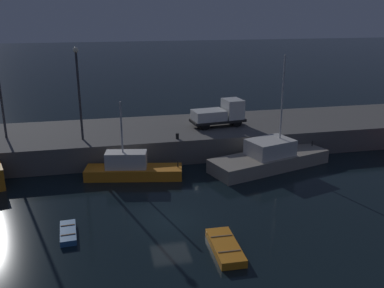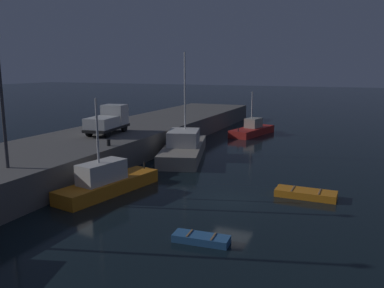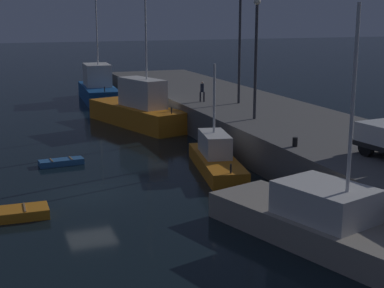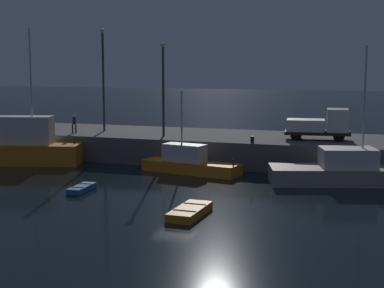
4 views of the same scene
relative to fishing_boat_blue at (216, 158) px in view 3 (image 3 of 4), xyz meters
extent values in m
plane|color=black|center=(1.80, -7.89, -0.79)|extent=(320.00, 320.00, 0.00)
cube|color=#5B5956|center=(1.80, 6.74, 0.30)|extent=(79.27, 9.59, 2.19)
cube|color=orange|center=(0.18, -0.03, -0.35)|extent=(8.00, 3.46, 0.88)
cube|color=silver|center=(-0.39, 0.07, 0.75)|extent=(3.47, 2.04, 1.32)
cylinder|color=silver|center=(-0.62, 0.12, 3.45)|extent=(0.14, 0.14, 4.09)
cylinder|color=#262626|center=(3.68, -0.71, 0.34)|extent=(0.10, 0.10, 0.50)
cube|color=#195193|center=(-29.60, -1.03, 0.01)|extent=(10.35, 3.79, 1.61)
cube|color=silver|center=(-30.08, -1.00, 1.96)|extent=(4.27, 2.83, 2.29)
cylinder|color=silver|center=(-29.11, -1.06, 6.54)|extent=(0.14, 0.14, 6.88)
cylinder|color=#262626|center=(-24.93, -1.33, 1.06)|extent=(0.10, 0.10, 0.50)
cube|color=orange|center=(-15.21, -0.74, 0.05)|extent=(11.48, 6.04, 1.69)
cube|color=silver|center=(-14.31, -0.47, 2.05)|extent=(4.95, 3.11, 2.30)
cylinder|color=silver|center=(-13.64, -0.28, 6.80)|extent=(0.14, 0.14, 7.20)
cylinder|color=#262626|center=(-10.33, 0.70, 1.15)|extent=(0.10, 0.10, 0.50)
cube|color=gray|center=(11.78, -0.24, -0.21)|extent=(11.19, 6.29, 1.16)
cube|color=silver|center=(11.79, -0.24, 1.04)|extent=(4.33, 3.61, 1.34)
cylinder|color=silver|center=(12.75, 0.06, 5.23)|extent=(0.14, 0.14, 7.06)
cube|color=orange|center=(4.25, -12.16, -0.57)|extent=(1.50, 3.79, 0.46)
cube|color=olive|center=(4.26, -11.33, -0.32)|extent=(1.29, 0.10, 0.04)
cube|color=#2D6099|center=(-4.53, -8.46, -0.61)|extent=(1.11, 2.75, 0.36)
cube|color=olive|center=(-4.57, -7.87, -0.42)|extent=(0.84, 0.14, 0.04)
cube|color=olive|center=(-4.49, -9.05, -0.42)|extent=(0.84, 0.14, 0.04)
cylinder|color=#38383D|center=(-10.44, 6.35, 5.85)|extent=(0.20, 0.20, 8.92)
cylinder|color=#38383D|center=(-3.81, 4.41, 5.15)|extent=(0.20, 0.20, 7.51)
sphere|color=#F9EFCC|center=(-3.81, 4.41, 9.09)|extent=(0.44, 0.44, 0.44)
cylinder|color=black|center=(7.37, 5.01, 1.85)|extent=(0.93, 0.39, 0.90)
cylinder|color=black|center=(-12.27, 3.80, 1.79)|extent=(0.13, 0.13, 0.79)
cylinder|color=black|center=(-12.07, 4.04, 1.79)|extent=(0.13, 0.13, 0.79)
cylinder|color=#1E2333|center=(-12.17, 3.92, 2.51)|extent=(0.42, 0.42, 0.65)
sphere|color=beige|center=(-12.17, 3.92, 2.95)|extent=(0.19, 0.19, 0.19)
cylinder|color=black|center=(-25.21, 2.44, 1.65)|extent=(0.28, 0.28, 0.52)
cylinder|color=black|center=(4.30, 2.76, 1.64)|extent=(0.28, 0.28, 0.49)
camera|label=1|loc=(-2.13, -32.31, 12.29)|focal=39.69mm
camera|label=2|loc=(-20.79, -14.88, 7.32)|focal=36.97mm
camera|label=3|loc=(30.20, -12.85, 8.39)|focal=53.35mm
camera|label=4|loc=(14.48, -41.92, 7.44)|focal=54.97mm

